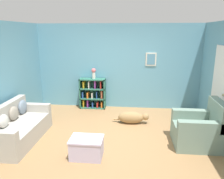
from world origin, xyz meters
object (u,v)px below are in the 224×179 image
Objects in this scene: dog at (132,117)px; recliner_chair at (200,130)px; couch at (16,128)px; bookshelf at (93,94)px; coffee_table at (87,147)px; vase at (94,73)px.

recliner_chair is at bearing -34.56° from dog.
couch is at bearing -176.83° from recliner_chair.
bookshelf is 2.87m from coffee_table.
vase reaches higher than recliner_chair.
dog is at bearing -42.51° from vase.
bookshelf is (1.27, 2.34, 0.15)m from couch.
couch is 1.83× the size of bookshelf.
dog is at bearing -41.99° from bookshelf.
recliner_chair is 2.40m from coffee_table.
coffee_table is at bearing -116.39° from dog.
couch is at bearing -118.46° from bookshelf.
dog is at bearing 145.44° from recliner_chair.
coffee_table is 1.92× the size of vase.
dog is 1.91m from vase.
dog is (0.85, 1.71, -0.05)m from coffee_table.
couch is 2.67m from bookshelf.
coffee_table is (-2.29, -0.71, -0.14)m from recliner_chair.
vase reaches higher than couch.
couch is at bearing 163.66° from coffee_table.
dog is 2.95× the size of vase.
coffee_table is (0.41, -2.84, -0.25)m from bookshelf.
dog is at bearing 25.71° from couch.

